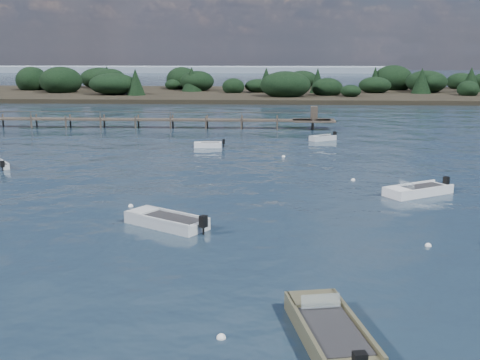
# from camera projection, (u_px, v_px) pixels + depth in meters

# --- Properties ---
(ground) EXTENTS (400.00, 400.00, 0.00)m
(ground) POSITION_uv_depth(u_px,v_px,m) (279.00, 118.00, 84.16)
(ground) COLOR #142230
(ground) RESTS_ON ground
(dinghy_near_olive) EXTENTS (2.90, 5.71, 1.36)m
(dinghy_near_olive) POSITION_uv_depth(u_px,v_px,m) (330.00, 334.00, 19.78)
(dinghy_near_olive) COLOR #676345
(dinghy_near_olive) RESTS_ON ground
(dinghy_mid_white_b) EXTENTS (4.90, 3.97, 1.26)m
(dinghy_mid_white_b) POSITION_uv_depth(u_px,v_px,m) (418.00, 192.00, 39.49)
(dinghy_mid_white_b) COLOR white
(dinghy_mid_white_b) RESTS_ON ground
(tender_far_white) EXTENTS (3.04, 1.29, 1.03)m
(tender_far_white) POSITION_uv_depth(u_px,v_px,m) (208.00, 146.00, 58.53)
(tender_far_white) COLOR white
(tender_far_white) RESTS_ON ground
(tender_far_grey_b) EXTENTS (3.01, 2.45, 1.07)m
(tender_far_grey_b) POSITION_uv_depth(u_px,v_px,m) (323.00, 139.00, 62.99)
(tender_far_grey_b) COLOR silver
(tender_far_grey_b) RESTS_ON ground
(dinghy_mid_grey) EXTENTS (4.88, 4.03, 1.28)m
(dinghy_mid_grey) POSITION_uv_depth(u_px,v_px,m) (166.00, 223.00, 32.44)
(dinghy_mid_grey) COLOR silver
(dinghy_mid_grey) RESTS_ON ground
(buoy_a) EXTENTS (0.32, 0.32, 0.32)m
(buoy_a) POSITION_uv_depth(u_px,v_px,m) (221.00, 338.00, 19.85)
(buoy_a) COLOR white
(buoy_a) RESTS_ON ground
(buoy_b) EXTENTS (0.32, 0.32, 0.32)m
(buoy_b) POSITION_uv_depth(u_px,v_px,m) (428.00, 246.00, 29.15)
(buoy_b) COLOR white
(buoy_b) RESTS_ON ground
(buoy_c) EXTENTS (0.32, 0.32, 0.32)m
(buoy_c) POSITION_uv_depth(u_px,v_px,m) (131.00, 207.00, 36.48)
(buoy_c) COLOR white
(buoy_c) RESTS_ON ground
(buoy_e) EXTENTS (0.32, 0.32, 0.32)m
(buoy_e) POSITION_uv_depth(u_px,v_px,m) (283.00, 157.00, 53.35)
(buoy_e) COLOR white
(buoy_e) RESTS_ON ground
(buoy_extra_a) EXTENTS (0.32, 0.32, 0.32)m
(buoy_extra_a) POSITION_uv_depth(u_px,v_px,m) (353.00, 180.00, 43.76)
(buoy_extra_a) COLOR white
(buoy_extra_a) RESTS_ON ground
(jetty) EXTENTS (64.50, 3.20, 3.40)m
(jetty) POSITION_uv_depth(u_px,v_px,m) (102.00, 119.00, 73.31)
(jetty) COLOR #483E34
(jetty) RESTS_ON ground
(far_headland) EXTENTS (190.00, 40.00, 5.80)m
(far_headland) POSITION_uv_depth(u_px,v_px,m) (400.00, 87.00, 121.55)
(far_headland) COLOR black
(far_headland) RESTS_ON ground
(distant_haze) EXTENTS (280.00, 20.00, 2.40)m
(distant_haze) POSITION_uv_depth(u_px,v_px,m) (61.00, 72.00, 254.51)
(distant_haze) COLOR gray
(distant_haze) RESTS_ON ground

